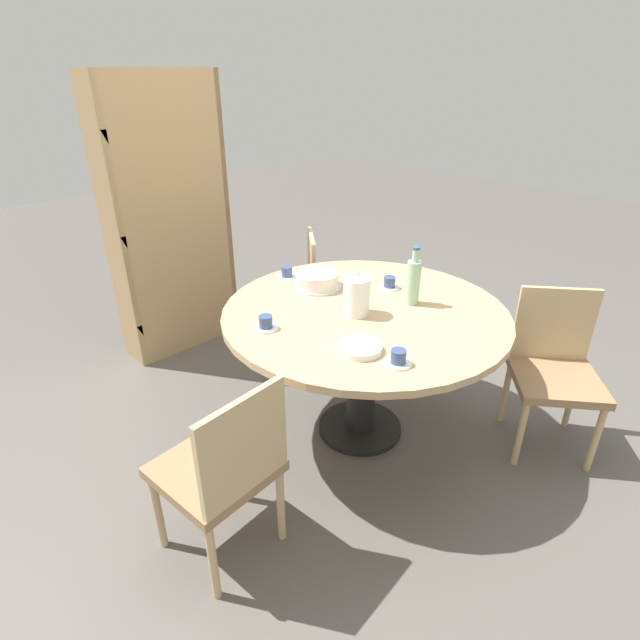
{
  "coord_description": "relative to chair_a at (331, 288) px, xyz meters",
  "views": [
    {
      "loc": [
        -1.74,
        -1.46,
        1.84
      ],
      "look_at": [
        0.0,
        0.32,
        0.58
      ],
      "focal_mm": 28.0,
      "sensor_mm": 36.0,
      "label": 1
    }
  ],
  "objects": [
    {
      "name": "water_bottle",
      "position": [
        -0.35,
        -0.92,
        0.43
      ],
      "size": [
        0.07,
        0.07,
        0.3
      ],
      "color": "#99C6A3",
      "rests_on": "dining_table"
    },
    {
      "name": "cup_d",
      "position": [
        -0.58,
        -0.21,
        0.33
      ],
      "size": [
        0.12,
        0.12,
        0.07
      ],
      "color": "white",
      "rests_on": "dining_table"
    },
    {
      "name": "bookshelf",
      "position": [
        -0.74,
        0.79,
        0.44
      ],
      "size": [
        0.81,
        0.28,
        1.84
      ],
      "rotation": [
        0.0,
        0.0,
        3.14
      ],
      "color": "tan",
      "rests_on": "ground_plane"
    },
    {
      "name": "coffee_pot",
      "position": [
        -0.65,
        -0.81,
        0.41
      ],
      "size": [
        0.13,
        0.13,
        0.23
      ],
      "color": "white",
      "rests_on": "dining_table"
    },
    {
      "name": "plate_stack",
      "position": [
        -0.9,
        -1.06,
        0.32
      ],
      "size": [
        0.19,
        0.19,
        0.03
      ],
      "color": "white",
      "rests_on": "dining_table"
    },
    {
      "name": "chair_a",
      "position": [
        0.0,
        0.0,
        0.0
      ],
      "size": [
        0.59,
        0.59,
        0.84
      ],
      "rotation": [
        0.0,
        0.0,
        0.89
      ],
      "color": "tan",
      "rests_on": "ground_plane"
    },
    {
      "name": "cup_b",
      "position": [
        -0.87,
        -1.24,
        0.33
      ],
      "size": [
        0.12,
        0.12,
        0.07
      ],
      "color": "white",
      "rests_on": "dining_table"
    },
    {
      "name": "cake_main",
      "position": [
        -0.55,
        -0.43,
        0.34
      ],
      "size": [
        0.26,
        0.26,
        0.09
      ],
      "color": "silver",
      "rests_on": "dining_table"
    },
    {
      "name": "chair_c",
      "position": [
        0.09,
        -1.54,
        0.0
      ],
      "size": [
        0.59,
        0.59,
        0.84
      ],
      "rotation": [
        0.0,
        0.0,
        5.39
      ],
      "color": "tan",
      "rests_on": "ground_plane"
    },
    {
      "name": "dining_table",
      "position": [
        -0.58,
        -0.81,
        0.17
      ],
      "size": [
        1.43,
        1.43,
        0.76
      ],
      "color": "black",
      "rests_on": "ground_plane"
    },
    {
      "name": "chair_b",
      "position": [
        -1.56,
        -0.95,
        0.0
      ],
      "size": [
        0.46,
        0.46,
        0.84
      ],
      "rotation": [
        0.0,
        0.0,
        3.23
      ],
      "color": "tan",
      "rests_on": "ground_plane"
    },
    {
      "name": "cup_c",
      "position": [
        -0.28,
        -0.72,
        0.33
      ],
      "size": [
        0.12,
        0.12,
        0.07
      ],
      "color": "white",
      "rests_on": "dining_table"
    },
    {
      "name": "ground_plane",
      "position": [
        -0.58,
        -0.81,
        -0.45
      ],
      "size": [
        14.0,
        14.0,
        0.0
      ],
      "primitive_type": "plane",
      "color": "#56514C"
    },
    {
      "name": "cup_a",
      "position": [
        -1.06,
        -0.62,
        0.33
      ],
      "size": [
        0.12,
        0.12,
        0.07
      ],
      "color": "white",
      "rests_on": "dining_table"
    }
  ]
}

